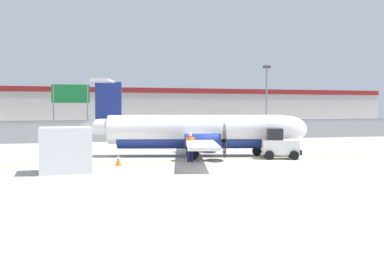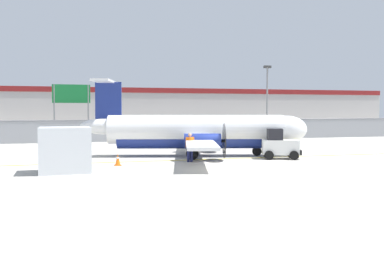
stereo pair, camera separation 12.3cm
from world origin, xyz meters
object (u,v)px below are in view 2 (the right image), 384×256
commuter_airplane (200,132)px  ground_crew_worker (190,146)px  parked_car_2 (114,126)px  cargo_container (65,150)px  parked_car_4 (191,127)px  traffic_cone_near_right (265,148)px  baggage_tug (280,145)px  apron_light_pole (267,97)px  parked_car_0 (36,126)px  traffic_cone_near_left (118,160)px  parked_car_3 (152,128)px  parked_car_6 (242,125)px  highway_sign (71,98)px  parked_car_1 (61,127)px  parked_car_5 (223,126)px

commuter_airplane → ground_crew_worker: (-1.48, -2.98, -0.65)m
commuter_airplane → parked_car_2: (-3.23, 28.32, -0.71)m
cargo_container → commuter_airplane: bearing=30.2°
parked_car_4 → traffic_cone_near_right: bearing=87.1°
baggage_tug → parked_car_4: baggage_tug is taller
cargo_container → apron_light_pole: size_ratio=0.34×
traffic_cone_near_right → parked_car_0: parked_car_0 is taller
traffic_cone_near_left → parked_car_0: bearing=101.8°
traffic_cone_near_left → parked_car_3: bearing=76.3°
commuter_airplane → traffic_cone_near_right: 5.52m
baggage_tug → parked_car_6: baggage_tug is taller
cargo_container → ground_crew_worker: bearing=16.6°
baggage_tug → ground_crew_worker: (-5.78, -0.09, 0.10)m
commuter_airplane → parked_car_6: 31.25m
highway_sign → cargo_container: bearing=-90.3°
traffic_cone_near_left → parked_car_1: 33.12m
ground_crew_worker → parked_car_6: (15.57, 30.87, -0.06)m
parked_car_1 → traffic_cone_near_left: bearing=-75.8°
parked_car_0 → commuter_airplane: bearing=112.0°
cargo_container → parked_car_5: (19.13, 31.45, -0.21)m
traffic_cone_near_right → parked_car_5: bearing=77.6°
parked_car_2 → parked_car_6: bearing=-3.1°
commuter_airplane → parked_car_0: 33.48m
baggage_tug → highway_sign: highway_sign is taller
traffic_cone_near_right → highway_sign: (-13.53, 15.18, 3.83)m
apron_light_pole → parked_car_2: bearing=127.0°
traffic_cone_near_left → apron_light_pole: apron_light_pole is taller
parked_car_2 → highway_sign: size_ratio=0.77×
cargo_container → highway_sign: bearing=87.6°
commuter_airplane → baggage_tug: bearing=-20.2°
ground_crew_worker → parked_car_1: (-8.28, 32.34, -0.06)m
parked_car_0 → parked_car_2: bearing=164.4°
ground_crew_worker → parked_car_4: 26.95m
parked_car_4 → parked_car_0: bearing=-25.2°
parked_car_3 → apron_light_pole: bearing=-57.4°
cargo_container → traffic_cone_near_right: 15.15m
traffic_cone_near_left → parked_car_3: size_ratio=0.15×
cargo_container → parked_car_5: 36.81m
parked_car_3 → parked_car_0: bearing=144.0°
parked_car_2 → apron_light_pole: (13.12, -17.44, 3.41)m
baggage_tug → parked_car_6: bearing=91.9°
commuter_airplane → apron_light_pole: size_ratio=2.19×
traffic_cone_near_left → traffic_cone_near_right: same height
parked_car_3 → parked_car_6: 14.31m
parked_car_3 → parked_car_5: 10.54m
ground_crew_worker → parked_car_5: (12.20, 29.09, -0.06)m
ground_crew_worker → parked_car_2: bearing=-6.2°
parked_car_4 → apron_light_pole: size_ratio=0.59×
ground_crew_worker → parked_car_5: bearing=-32.2°
parked_car_3 → parked_car_1: bearing=142.8°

